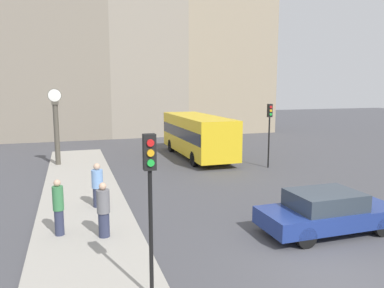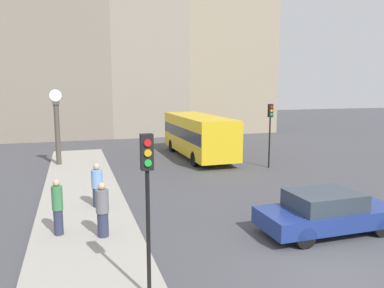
{
  "view_description": "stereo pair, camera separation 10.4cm",
  "coord_description": "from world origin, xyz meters",
  "views": [
    {
      "loc": [
        -6.24,
        -7.48,
        4.72
      ],
      "look_at": [
        -1.07,
        8.35,
        2.16
      ],
      "focal_mm": 35.0,
      "sensor_mm": 36.0,
      "label": 1
    },
    {
      "loc": [
        -6.14,
        -7.52,
        4.72
      ],
      "look_at": [
        -1.07,
        8.35,
        2.16
      ],
      "focal_mm": 35.0,
      "sensor_mm": 36.0,
      "label": 2
    }
  ],
  "objects": [
    {
      "name": "sedan_car",
      "position": [
        1.58,
        2.25,
        0.7
      ],
      "size": [
        4.58,
        1.86,
        1.38
      ],
      "color": "navy",
      "rests_on": "ground_plane"
    },
    {
      "name": "pedestrian_blue_stripe",
      "position": [
        -5.36,
        6.91,
        0.96
      ],
      "size": [
        0.43,
        0.43,
        1.71
      ],
      "color": "#2D334C",
      "rests_on": "sidewalk_corner"
    },
    {
      "name": "bus_distant",
      "position": [
        1.81,
        16.01,
        1.6
      ],
      "size": [
        2.52,
        8.63,
        2.79
      ],
      "color": "gold",
      "rests_on": "ground_plane"
    },
    {
      "name": "traffic_light_near",
      "position": [
        -4.7,
        0.06,
        2.73
      ],
      "size": [
        0.26,
        0.24,
        3.64
      ],
      "color": "black",
      "rests_on": "sidewalk_corner"
    },
    {
      "name": "building_row",
      "position": [
        -0.11,
        29.04,
        7.99
      ],
      "size": [
        27.92,
        5.0,
        16.73
      ],
      "color": "gray",
      "rests_on": "ground_plane"
    },
    {
      "name": "pedestrian_green_hoodie",
      "position": [
        -6.72,
        4.41,
        1.02
      ],
      "size": [
        0.33,
        0.33,
        1.78
      ],
      "color": "#2D334C",
      "rests_on": "sidewalk_corner"
    },
    {
      "name": "street_clock",
      "position": [
        -7.04,
        15.81,
        2.34
      ],
      "size": [
        0.77,
        0.38,
        4.49
      ],
      "color": "#4C473D",
      "rests_on": "sidewalk_corner"
    },
    {
      "name": "traffic_light_far",
      "position": [
        4.74,
        11.64,
        2.68
      ],
      "size": [
        0.26,
        0.24,
        3.73
      ],
      "color": "black",
      "rests_on": "ground_plane"
    },
    {
      "name": "sidewalk_corner",
      "position": [
        -5.9,
        9.33,
        0.06
      ],
      "size": [
        3.34,
        22.65,
        0.12
      ],
      "primitive_type": "cube",
      "color": "#A39E93",
      "rests_on": "ground_plane"
    },
    {
      "name": "ground_plane",
      "position": [
        0.0,
        0.0,
        0.0
      ],
      "size": [
        120.0,
        120.0,
        0.0
      ],
      "primitive_type": "plane",
      "color": "#47474C"
    },
    {
      "name": "pedestrian_grey_jacket",
      "position": [
        -5.4,
        3.84,
        0.97
      ],
      "size": [
        0.4,
        0.4,
        1.72
      ],
      "color": "#2D334C",
      "rests_on": "sidewalk_corner"
    }
  ]
}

